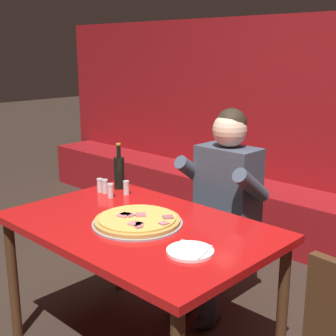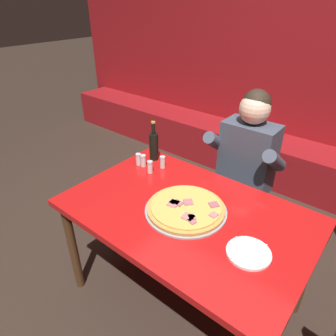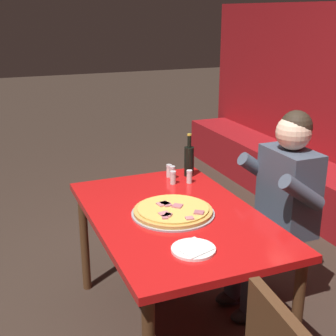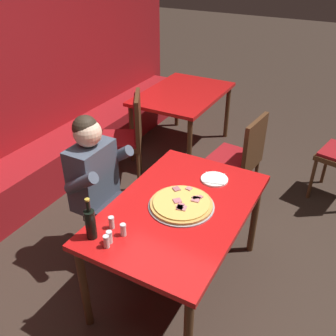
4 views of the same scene
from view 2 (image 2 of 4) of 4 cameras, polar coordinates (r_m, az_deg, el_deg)
name	(u,v)px [view 2 (image 2 of 4)]	position (r m, az deg, el deg)	size (l,w,h in m)	color
ground_plane	(183,296)	(2.25, 2.82, -23.20)	(24.00, 24.00, 0.00)	#33261E
booth_wall_panel	(313,91)	(3.48, 25.93, 13.03)	(6.80, 0.16, 1.90)	maroon
booth_bench	(287,164)	(3.44, 21.81, 0.63)	(6.46, 0.48, 0.46)	maroon
main_dining_table	(186,220)	(1.76, 3.38, -9.92)	(1.38, 0.89, 0.76)	#4C2D19
pizza	(186,208)	(1.69, 3.43, -7.69)	(0.46, 0.46, 0.05)	#9E9EA3
plate_white_paper	(249,253)	(1.50, 15.10, -15.29)	(0.21, 0.21, 0.02)	white
beer_bottle	(154,145)	(2.16, -2.72, 4.34)	(0.07, 0.07, 0.29)	black
shaker_oregano	(138,160)	(2.12, -5.65, 1.57)	(0.04, 0.04, 0.09)	silver
shaker_parmesan	(163,163)	(2.08, -1.04, 1.05)	(0.04, 0.04, 0.09)	silver
shaker_black_pepper	(143,161)	(2.10, -4.72, 1.31)	(0.04, 0.04, 0.09)	silver
shaker_red_pepper_flakes	(150,167)	(2.02, -3.44, 0.11)	(0.04, 0.04, 0.09)	silver
diner_seated_blue_shirt	(241,170)	(2.22, 13.75, -0.45)	(0.53, 0.53, 1.27)	black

